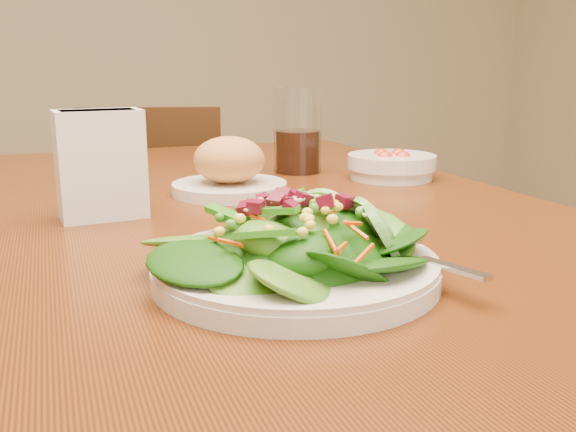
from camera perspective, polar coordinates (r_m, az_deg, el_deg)
The scene contains 7 objects.
dining_table at distance 0.92m, azimuth -4.63°, elevation -5.65°, with size 0.90×1.40×0.75m.
chair_far at distance 1.87m, azimuth -11.38°, elevation -2.40°, with size 0.47×0.47×0.84m.
salad_plate at distance 0.60m, azimuth 1.52°, elevation -3.02°, with size 0.27×0.27×0.08m.
bread_plate at distance 0.99m, azimuth -5.24°, elevation 4.05°, with size 0.18×0.18×0.09m.
tomato_bowl at distance 1.13m, azimuth 9.18°, elevation 4.44°, with size 0.15×0.15×0.05m.
drinking_glass at distance 1.18m, azimuth 0.86°, elevation 7.07°, with size 0.09×0.09×0.15m.
napkin_holder at distance 0.86m, azimuth -16.33°, elevation 4.65°, with size 0.11×0.07×0.14m.
Camera 1 is at (-0.23, -0.83, 0.95)m, focal length 40.00 mm.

